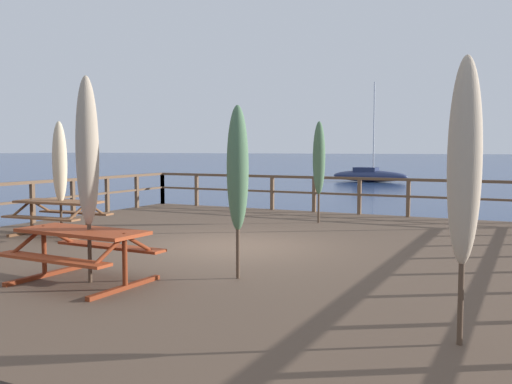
% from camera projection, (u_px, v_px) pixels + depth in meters
% --- Properties ---
extents(ground_plane, '(600.00, 600.00, 0.00)m').
position_uv_depth(ground_plane, '(234.00, 278.00, 11.02)').
color(ground_plane, navy).
extents(wooden_deck, '(12.94, 12.95, 0.64)m').
position_uv_depth(wooden_deck, '(234.00, 262.00, 11.00)').
color(wooden_deck, brown).
rests_on(wooden_deck, ground).
extents(railing_waterside_far, '(12.74, 0.10, 1.09)m').
position_uv_depth(railing_waterside_far, '(336.00, 189.00, 16.56)').
color(railing_waterside_far, brown).
rests_on(railing_waterside_far, wooden_deck).
extents(railing_side_left, '(0.10, 12.75, 1.09)m').
position_uv_depth(railing_side_left, '(9.00, 197.00, 13.74)').
color(railing_side_left, brown).
rests_on(railing_side_left, wooden_deck).
extents(picnic_table_mid_right, '(1.96, 1.46, 0.78)m').
position_uv_depth(picnic_table_mid_right, '(82.00, 244.00, 7.90)').
color(picnic_table_mid_right, '#993819').
rests_on(picnic_table_mid_right, wooden_deck).
extents(picnic_table_mid_left, '(2.02, 1.54, 0.78)m').
position_uv_depth(picnic_table_mid_left, '(58.00, 210.00, 12.35)').
color(picnic_table_mid_left, brown).
rests_on(picnic_table_mid_left, wooden_deck).
extents(patio_umbrella_short_mid, '(0.32, 0.32, 2.93)m').
position_uv_depth(patio_umbrella_short_mid, '(87.00, 152.00, 7.83)').
color(patio_umbrella_short_mid, '#4C3828').
rests_on(patio_umbrella_short_mid, wooden_deck).
extents(patio_umbrella_tall_back_left, '(0.32, 0.32, 2.53)m').
position_uv_depth(patio_umbrella_tall_back_left, '(60.00, 163.00, 12.33)').
color(patio_umbrella_tall_back_left, '#4C3828').
rests_on(patio_umbrella_tall_back_left, wooden_deck).
extents(patio_umbrella_tall_back_right, '(0.32, 0.32, 2.79)m').
position_uv_depth(patio_umbrella_tall_back_right, '(465.00, 163.00, 5.30)').
color(patio_umbrella_tall_back_right, '#4C3828').
rests_on(patio_umbrella_tall_back_right, wooden_deck).
extents(patio_umbrella_short_front, '(0.32, 0.32, 2.62)m').
position_uv_depth(patio_umbrella_short_front, '(319.00, 158.00, 14.32)').
color(patio_umbrella_short_front, '#4C3828').
rests_on(patio_umbrella_short_front, wooden_deck).
extents(patio_umbrella_tall_mid_left, '(0.32, 0.32, 2.54)m').
position_uv_depth(patio_umbrella_tall_mid_left, '(238.00, 169.00, 8.09)').
color(patio_umbrella_tall_mid_left, '#4C3828').
rests_on(patio_umbrella_tall_mid_left, wooden_deck).
extents(sailboat_distant, '(6.11, 2.14, 7.72)m').
position_uv_depth(sailboat_distant, '(369.00, 175.00, 43.63)').
color(sailboat_distant, navy).
rests_on(sailboat_distant, ground).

